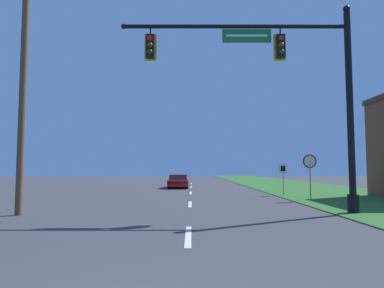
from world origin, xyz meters
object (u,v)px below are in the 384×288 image
object	(u,v)px
signal_mast	(296,85)
car_ahead	(179,181)
utility_pole_near	(24,80)
stop_sign	(311,167)
route_sign_post	(284,172)

from	to	relation	value
signal_mast	car_ahead	size ratio (longest dim) A/B	2.02
signal_mast	utility_pole_near	distance (m)	10.65
signal_mast	stop_sign	bearing A→B (deg)	66.07
stop_sign	signal_mast	bearing A→B (deg)	-113.93
signal_mast	route_sign_post	bearing A→B (deg)	78.27
signal_mast	car_ahead	distance (m)	19.53
signal_mast	car_ahead	world-z (taller)	signal_mast
car_ahead	utility_pole_near	xyz separation A→B (m)	(-5.26, -18.72, 4.58)
stop_sign	route_sign_post	size ratio (longest dim) A/B	1.23
signal_mast	utility_pole_near	bearing A→B (deg)	-177.35
signal_mast	stop_sign	world-z (taller)	signal_mast
car_ahead	route_sign_post	size ratio (longest dim) A/B	2.30
car_ahead	route_sign_post	world-z (taller)	route_sign_post
car_ahead	route_sign_post	bearing A→B (deg)	-51.14
car_ahead	utility_pole_near	distance (m)	19.98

